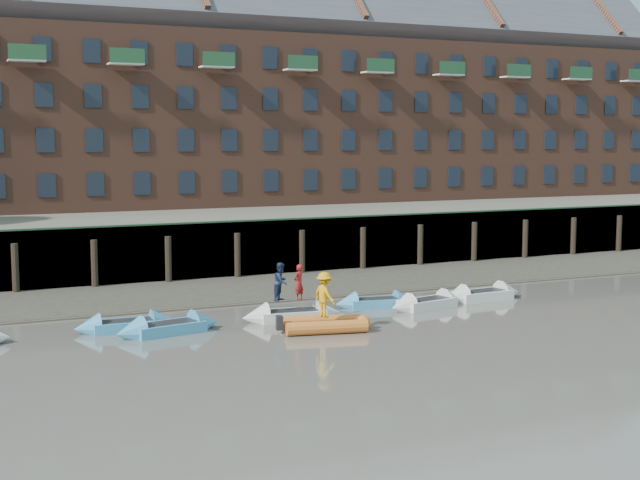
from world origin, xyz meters
TOP-DOWN VIEW (x-y plane):
  - ground at (0.00, 0.00)m, footprint 220.00×220.00m
  - foreshore at (0.00, 18.00)m, footprint 110.00×8.00m
  - mud_band at (0.00, 14.60)m, footprint 110.00×1.60m
  - river_wall at (-0.00, 22.38)m, footprint 110.00×1.23m
  - bank_terrace at (0.00, 36.00)m, footprint 110.00×28.00m
  - apartment_terrace at (-0.00, 36.99)m, footprint 80.60×15.56m
  - rowboat_1 at (-10.72, 10.63)m, footprint 4.31×1.33m
  - rowboat_2 at (-9.27, 9.35)m, footprint 4.72×2.16m
  - rowboat_3 at (-3.63, 9.71)m, footprint 4.61×1.80m
  - rowboat_4 at (1.21, 11.00)m, footprint 4.14×1.81m
  - rowboat_5 at (3.27, 9.75)m, footprint 4.49×2.07m
  - rowboat_6 at (6.85, 10.44)m, footprint 4.65×1.62m
  - rib_tender at (-3.12, 7.11)m, footprint 3.79×2.37m
  - person_rower_a at (-3.32, 9.70)m, footprint 0.69×0.64m
  - person_rower_b at (-4.06, 9.93)m, footprint 1.03×1.03m
  - person_rib_crew at (-3.25, 7.10)m, footprint 0.93×1.33m

SIDE VIEW (x-z plane):
  - ground at x=0.00m, z-range 0.00..0.00m
  - foreshore at x=0.00m, z-range -0.25..0.25m
  - mud_band at x=0.00m, z-range -0.05..0.05m
  - rowboat_4 at x=1.21m, z-range -0.37..0.79m
  - rowboat_1 at x=-10.72m, z-range -0.40..0.84m
  - rowboat_5 at x=3.27m, z-range -0.41..0.85m
  - rowboat_3 at x=-3.63m, z-range -0.42..0.88m
  - rowboat_2 at x=-9.27m, z-range -0.43..0.89m
  - rowboat_6 at x=6.85m, z-range -0.43..0.90m
  - rib_tender at x=-3.12m, z-range -0.04..0.60m
  - person_rib_crew at x=-3.25m, z-range 0.60..2.48m
  - river_wall at x=0.00m, z-range -0.06..3.24m
  - bank_terrace at x=0.00m, z-range 0.00..3.20m
  - person_rower_a at x=-3.32m, z-range 0.88..2.46m
  - person_rower_b at x=-4.06m, z-range 0.88..2.56m
  - apartment_terrace at x=0.00m, z-range 2.34..23.31m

